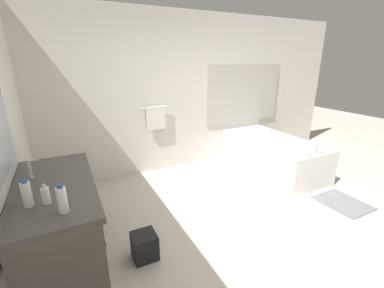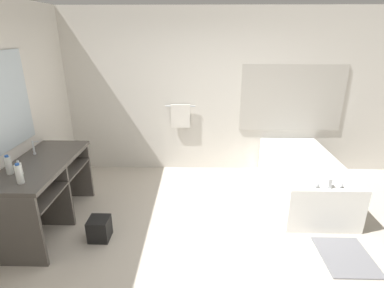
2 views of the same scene
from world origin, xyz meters
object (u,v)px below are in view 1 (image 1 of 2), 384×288
at_px(bathtub, 272,153).
at_px(soap_dispenser, 46,195).
at_px(waste_bin, 145,246).
at_px(water_bottle_1, 27,194).
at_px(water_bottle_2, 62,200).

bearing_deg(bathtub, soap_dispenser, -161.54).
height_order(bathtub, soap_dispenser, soap_dispenser).
height_order(bathtub, waste_bin, bathtub).
bearing_deg(waste_bin, bathtub, 21.64).
bearing_deg(soap_dispenser, water_bottle_1, 171.30).
distance_m(soap_dispenser, waste_bin, 1.11).
xyz_separation_m(water_bottle_1, soap_dispenser, (0.12, -0.02, -0.03)).
xyz_separation_m(bathtub, soap_dispenser, (-3.45, -1.15, 0.62)).
height_order(soap_dispenser, waste_bin, soap_dispenser).
xyz_separation_m(bathtub, water_bottle_1, (-3.57, -1.13, 0.65)).
xyz_separation_m(water_bottle_2, waste_bin, (0.64, 0.27, -0.84)).
bearing_deg(water_bottle_2, soap_dispenser, 120.97).
bearing_deg(waste_bin, water_bottle_1, -175.95).
distance_m(water_bottle_1, waste_bin, 1.21).
distance_m(bathtub, soap_dispenser, 3.69).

